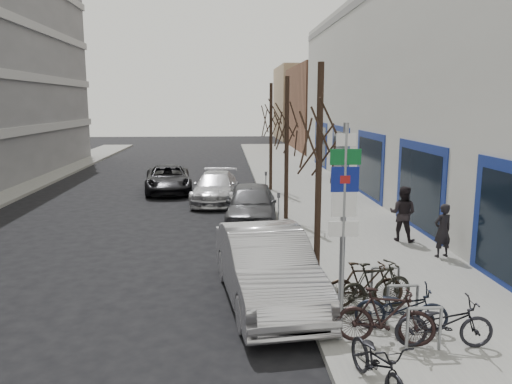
{
  "coord_description": "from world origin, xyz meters",
  "views": [
    {
      "loc": [
        0.29,
        -8.63,
        4.54
      ],
      "look_at": [
        1.17,
        5.49,
        2.0
      ],
      "focal_mm": 35.0,
      "sensor_mm": 36.0,
      "label": 1
    }
  ],
  "objects": [
    {
      "name": "ground",
      "position": [
        0.0,
        0.0,
        0.0
      ],
      "size": [
        120.0,
        120.0,
        0.0
      ],
      "primitive_type": "plane",
      "color": "black",
      "rests_on": "ground"
    },
    {
      "name": "sidewalk_east",
      "position": [
        4.5,
        10.0,
        0.07
      ],
      "size": [
        5.0,
        70.0,
        0.15
      ],
      "primitive_type": "cube",
      "color": "slate",
      "rests_on": "ground"
    },
    {
      "name": "brick_building_far",
      "position": [
        13.0,
        40.0,
        4.0
      ],
      "size": [
        12.0,
        14.0,
        8.0
      ],
      "primitive_type": "cube",
      "color": "brown",
      "rests_on": "ground"
    },
    {
      "name": "tan_building_far",
      "position": [
        13.5,
        55.0,
        4.5
      ],
      "size": [
        13.0,
        12.0,
        9.0
      ],
      "primitive_type": "cube",
      "color": "#937A5B",
      "rests_on": "ground"
    },
    {
      "name": "highway_sign_pole",
      "position": [
        2.4,
        -0.01,
        2.46
      ],
      "size": [
        0.55,
        0.1,
        4.2
      ],
      "color": "gray",
      "rests_on": "ground"
    },
    {
      "name": "bike_rack",
      "position": [
        3.8,
        0.6,
        0.66
      ],
      "size": [
        0.66,
        2.26,
        0.83
      ],
      "color": "gray",
      "rests_on": "sidewalk_east"
    },
    {
      "name": "tree_near",
      "position": [
        2.6,
        3.5,
        4.1
      ],
      "size": [
        1.8,
        1.8,
        5.5
      ],
      "color": "black",
      "rests_on": "ground"
    },
    {
      "name": "tree_mid",
      "position": [
        2.6,
        10.0,
        4.1
      ],
      "size": [
        1.8,
        1.8,
        5.5
      ],
      "color": "black",
      "rests_on": "ground"
    },
    {
      "name": "tree_far",
      "position": [
        2.6,
        16.5,
        4.1
      ],
      "size": [
        1.8,
        1.8,
        5.5
      ],
      "color": "black",
      "rests_on": "ground"
    },
    {
      "name": "meter_front",
      "position": [
        2.15,
        3.0,
        0.92
      ],
      "size": [
        0.1,
        0.08,
        1.27
      ],
      "color": "gray",
      "rests_on": "sidewalk_east"
    },
    {
      "name": "meter_mid",
      "position": [
        2.15,
        8.5,
        0.92
      ],
      "size": [
        0.1,
        0.08,
        1.27
      ],
      "color": "gray",
      "rests_on": "sidewalk_east"
    },
    {
      "name": "meter_back",
      "position": [
        2.15,
        14.0,
        0.92
      ],
      "size": [
        0.1,
        0.08,
        1.27
      ],
      "color": "gray",
      "rests_on": "sidewalk_east"
    },
    {
      "name": "bike_near_left",
      "position": [
        2.59,
        -1.7,
        0.68
      ],
      "size": [
        0.85,
        1.82,
        1.07
      ],
      "primitive_type": "imported",
      "rotation": [
        0.0,
        0.0,
        0.19
      ],
      "color": "black",
      "rests_on": "sidewalk_east"
    },
    {
      "name": "bike_near_right",
      "position": [
        3.18,
        -0.24,
        0.7
      ],
      "size": [
        1.89,
        0.96,
        1.1
      ],
      "primitive_type": "imported",
      "rotation": [
        0.0,
        0.0,
        1.33
      ],
      "color": "black",
      "rests_on": "sidewalk_east"
    },
    {
      "name": "bike_mid_curb",
      "position": [
        3.67,
        0.31,
        0.69
      ],
      "size": [
        1.85,
        0.9,
        1.09
      ],
      "primitive_type": "imported",
      "rotation": [
        0.0,
        0.0,
        1.36
      ],
      "color": "black",
      "rests_on": "sidewalk_east"
    },
    {
      "name": "bike_mid_inner",
      "position": [
        3.44,
        1.24,
        0.71
      ],
      "size": [
        1.92,
        1.08,
        1.12
      ],
      "primitive_type": "imported",
      "rotation": [
        0.0,
        0.0,
        1.88
      ],
      "color": "black",
      "rests_on": "sidewalk_east"
    },
    {
      "name": "bike_far_curb",
      "position": [
        4.21,
        -0.4,
        0.69
      ],
      "size": [
        1.81,
        0.68,
        1.08
      ],
      "primitive_type": "imported",
      "rotation": [
        0.0,
        0.0,
        1.49
      ],
      "color": "black",
      "rests_on": "sidewalk_east"
    },
    {
      "name": "bike_far_inner",
      "position": [
        3.26,
        1.43,
        0.68
      ],
      "size": [
        1.73,
        0.52,
        1.05
      ],
      "primitive_type": "imported",
      "rotation": [
        0.0,
        0.0,
        1.57
      ],
      "color": "black",
      "rests_on": "sidewalk_east"
    },
    {
      "name": "parked_car_front",
      "position": [
        1.2,
        2.24,
        0.85
      ],
      "size": [
        2.43,
        5.33,
        1.69
      ],
      "primitive_type": "imported",
      "rotation": [
        0.0,
        0.0,
        0.13
      ],
      "color": "#B6B5BB",
      "rests_on": "ground"
    },
    {
      "name": "parked_car_mid",
      "position": [
        1.26,
        9.66,
        0.78
      ],
      "size": [
        2.22,
        4.71,
        1.56
      ],
      "primitive_type": "imported",
      "rotation": [
        0.0,
        0.0,
        -0.08
      ],
      "color": "#47474C",
      "rests_on": "ground"
    },
    {
      "name": "parked_car_back",
      "position": [
        -0.17,
        14.12,
        0.69
      ],
      "size": [
        2.38,
        4.89,
        1.37
      ],
      "primitive_type": "imported",
      "rotation": [
        0.0,
        0.0,
        -0.1
      ],
      "color": "#B9B9BE",
      "rests_on": "ground"
    },
    {
      "name": "lane_car",
      "position": [
        -2.66,
        16.94,
        0.68
      ],
      "size": [
        2.82,
        5.12,
        1.36
      ],
      "primitive_type": "imported",
      "rotation": [
        0.0,
        0.0,
        0.12
      ],
      "color": "black",
      "rests_on": "ground"
    },
    {
      "name": "pedestrian_near",
      "position": [
        6.49,
        4.87,
        0.93
      ],
      "size": [
        0.65,
        0.52,
        1.56
      ],
      "primitive_type": "imported",
      "rotation": [
        0.0,
        0.0,
        3.42
      ],
      "color": "black",
      "rests_on": "sidewalk_east"
    },
    {
      "name": "pedestrian_far",
      "position": [
        5.95,
        6.64,
        1.05
      ],
      "size": [
        0.8,
        0.74,
        1.8
      ],
      "primitive_type": "imported",
      "rotation": [
        0.0,
        0.0,
        2.56
      ],
      "color": "black",
      "rests_on": "sidewalk_east"
    }
  ]
}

